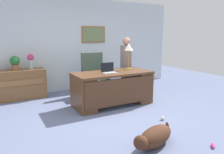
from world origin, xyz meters
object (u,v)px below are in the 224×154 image
at_px(armchair, 95,77).
at_px(dog_lying, 154,137).
at_px(desk_lamp, 129,49).
at_px(vase_with_flowers, 31,60).
at_px(dog_toy_bone, 213,145).
at_px(dog_toy_ball, 163,118).
at_px(potted_plant, 15,62).
at_px(credenza, 17,85).
at_px(laptop, 109,70).
at_px(person_standing, 126,66).
at_px(desk, 113,87).

height_order(armchair, dog_lying, armchair).
bearing_deg(armchair, desk_lamp, -56.52).
bearing_deg(vase_with_flowers, dog_toy_bone, -65.08).
xyz_separation_m(armchair, dog_toy_ball, (0.40, -2.31, -0.47)).
distance_m(dog_lying, potted_plant, 3.99).
bearing_deg(credenza, armchair, -17.24).
height_order(vase_with_flowers, dog_toy_ball, vase_with_flowers).
bearing_deg(dog_toy_bone, potted_plant, 119.20).
bearing_deg(dog_toy_ball, laptop, 112.16).
xyz_separation_m(person_standing, dog_toy_ball, (-0.38, -1.93, -0.77)).
bearing_deg(dog_lying, dog_toy_bone, -29.42).
height_order(person_standing, dog_toy_bone, person_standing).
bearing_deg(credenza, vase_with_flowers, 0.21).
xyz_separation_m(person_standing, potted_plant, (-2.70, 0.97, 0.15)).
xyz_separation_m(desk_lamp, dog_toy_bone, (-0.21, -2.61, -1.28)).
xyz_separation_m(dog_lying, potted_plant, (-1.50, 3.61, 0.80)).
height_order(armchair, desk_lamp, desk_lamp).
xyz_separation_m(desk_lamp, vase_with_flowers, (-2.09, 1.43, -0.30)).
bearing_deg(potted_plant, dog_toy_bone, -60.80).
bearing_deg(potted_plant, desk_lamp, -30.12).
xyz_separation_m(armchair, potted_plant, (-1.91, 0.60, 0.45)).
bearing_deg(dog_lying, credenza, 112.49).
relative_size(laptop, potted_plant, 0.89).
height_order(person_standing, vase_with_flowers, person_standing).
bearing_deg(dog_lying, armchair, 82.12).
bearing_deg(dog_toy_ball, vase_with_flowers, 123.72).
relative_size(vase_with_flowers, potted_plant, 1.08).
bearing_deg(desk_lamp, potted_plant, 149.88).
distance_m(desk_lamp, potted_plant, 2.88).
distance_m(desk, dog_toy_bone, 2.48).
bearing_deg(dog_toy_ball, person_standing, 78.78).
bearing_deg(potted_plant, dog_toy_ball, -51.38).
bearing_deg(person_standing, desk_lamp, -116.44).
bearing_deg(desk_lamp, armchair, 123.48).
distance_m(desk, desk_lamp, 1.05).
bearing_deg(dog_lying, potted_plant, 112.51).
bearing_deg(laptop, potted_plant, 137.82).
bearing_deg(dog_toy_ball, armchair, 99.89).
bearing_deg(laptop, desk, 2.81).
bearing_deg(laptop, person_standing, 36.41).
distance_m(credenza, dog_toy_ball, 3.73).
relative_size(desk_lamp, dog_toy_ball, 8.96).
distance_m(person_standing, desk_lamp, 0.72).
distance_m(armchair, person_standing, 0.92).
distance_m(dog_lying, vase_with_flowers, 3.88).
bearing_deg(vase_with_flowers, credenza, -179.79).
height_order(laptop, dog_toy_bone, laptop).
distance_m(person_standing, dog_toy_ball, 2.12).
bearing_deg(laptop, credenza, 137.82).
xyz_separation_m(desk, dog_lying, (-0.43, -1.99, -0.27)).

